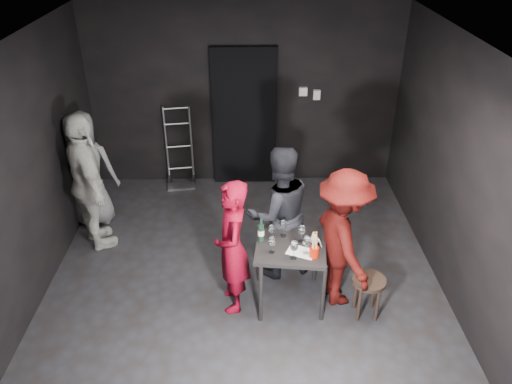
{
  "coord_description": "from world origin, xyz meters",
  "views": [
    {
      "loc": [
        0.06,
        -4.47,
        3.83
      ],
      "look_at": [
        0.14,
        0.25,
        1.06
      ],
      "focal_mm": 35.0,
      "sensor_mm": 36.0,
      "label": 1
    }
  ],
  "objects_px": {
    "hand_truck": "(181,171)",
    "stool": "(368,286)",
    "bystander_grey": "(86,167)",
    "server_red": "(232,247)",
    "woman_black": "(279,209)",
    "breadstick_cup": "(315,245)",
    "tasting_table": "(291,252)",
    "wine_bottle": "(261,233)",
    "bystander_cream": "(86,173)",
    "man_maroon": "(343,236)"
  },
  "relations": [
    {
      "from": "bystander_cream",
      "to": "woman_black",
      "type": "bearing_deg",
      "value": -135.3
    },
    {
      "from": "stool",
      "to": "server_red",
      "type": "bearing_deg",
      "value": 172.58
    },
    {
      "from": "woman_black",
      "to": "breadstick_cup",
      "type": "bearing_deg",
      "value": 96.12
    },
    {
      "from": "hand_truck",
      "to": "bystander_cream",
      "type": "relative_size",
      "value": 0.61
    },
    {
      "from": "tasting_table",
      "to": "bystander_grey",
      "type": "height_order",
      "value": "bystander_grey"
    },
    {
      "from": "tasting_table",
      "to": "breadstick_cup",
      "type": "relative_size",
      "value": 2.47
    },
    {
      "from": "hand_truck",
      "to": "wine_bottle",
      "type": "height_order",
      "value": "hand_truck"
    },
    {
      "from": "bystander_cream",
      "to": "bystander_grey",
      "type": "distance_m",
      "value": 0.62
    },
    {
      "from": "bystander_grey",
      "to": "stool",
      "type": "bearing_deg",
      "value": 151.88
    },
    {
      "from": "stool",
      "to": "bystander_grey",
      "type": "distance_m",
      "value": 3.86
    },
    {
      "from": "stool",
      "to": "bystander_cream",
      "type": "relative_size",
      "value": 0.23
    },
    {
      "from": "woman_black",
      "to": "server_red",
      "type": "bearing_deg",
      "value": 31.03
    },
    {
      "from": "man_maroon",
      "to": "bystander_grey",
      "type": "bearing_deg",
      "value": 47.07
    },
    {
      "from": "tasting_table",
      "to": "stool",
      "type": "xyz_separation_m",
      "value": [
        0.8,
        -0.24,
        -0.28
      ]
    },
    {
      "from": "bystander_cream",
      "to": "stool",
      "type": "bearing_deg",
      "value": -143.97
    },
    {
      "from": "man_maroon",
      "to": "bystander_cream",
      "type": "relative_size",
      "value": 0.8
    },
    {
      "from": "tasting_table",
      "to": "woman_black",
      "type": "relative_size",
      "value": 0.44
    },
    {
      "from": "wine_bottle",
      "to": "breadstick_cup",
      "type": "relative_size",
      "value": 0.91
    },
    {
      "from": "stool",
      "to": "woman_black",
      "type": "relative_size",
      "value": 0.27
    },
    {
      "from": "server_red",
      "to": "wine_bottle",
      "type": "relative_size",
      "value": 5.52
    },
    {
      "from": "stool",
      "to": "man_maroon",
      "type": "xyz_separation_m",
      "value": [
        -0.26,
        0.27,
        0.45
      ]
    },
    {
      "from": "server_red",
      "to": "bystander_grey",
      "type": "bearing_deg",
      "value": -137.94
    },
    {
      "from": "bystander_cream",
      "to": "man_maroon",
      "type": "bearing_deg",
      "value": -141.25
    },
    {
      "from": "tasting_table",
      "to": "bystander_cream",
      "type": "xyz_separation_m",
      "value": [
        -2.36,
        1.07,
        0.38
      ]
    },
    {
      "from": "woman_black",
      "to": "wine_bottle",
      "type": "height_order",
      "value": "woman_black"
    },
    {
      "from": "server_red",
      "to": "woman_black",
      "type": "relative_size",
      "value": 0.88
    },
    {
      "from": "hand_truck",
      "to": "woman_black",
      "type": "xyz_separation_m",
      "value": [
        1.38,
        -2.1,
        0.64
      ]
    },
    {
      "from": "hand_truck",
      "to": "tasting_table",
      "type": "height_order",
      "value": "hand_truck"
    },
    {
      "from": "server_red",
      "to": "woman_black",
      "type": "distance_m",
      "value": 0.77
    },
    {
      "from": "bystander_grey",
      "to": "woman_black",
      "type": "bearing_deg",
      "value": 156.58
    },
    {
      "from": "breadstick_cup",
      "to": "hand_truck",
      "type": "bearing_deg",
      "value": 120.9
    },
    {
      "from": "bystander_cream",
      "to": "breadstick_cup",
      "type": "relative_size",
      "value": 6.82
    },
    {
      "from": "tasting_table",
      "to": "bystander_grey",
      "type": "distance_m",
      "value": 3.03
    },
    {
      "from": "tasting_table",
      "to": "bystander_grey",
      "type": "relative_size",
      "value": 0.46
    },
    {
      "from": "tasting_table",
      "to": "man_maroon",
      "type": "distance_m",
      "value": 0.57
    },
    {
      "from": "stool",
      "to": "breadstick_cup",
      "type": "distance_m",
      "value": 0.78
    },
    {
      "from": "woman_black",
      "to": "bystander_grey",
      "type": "relative_size",
      "value": 1.05
    },
    {
      "from": "hand_truck",
      "to": "stool",
      "type": "height_order",
      "value": "hand_truck"
    },
    {
      "from": "server_red",
      "to": "bystander_grey",
      "type": "xyz_separation_m",
      "value": [
        -1.95,
        1.68,
        0.06
      ]
    },
    {
      "from": "wine_bottle",
      "to": "woman_black",
      "type": "bearing_deg",
      "value": 65.25
    },
    {
      "from": "stool",
      "to": "woman_black",
      "type": "bearing_deg",
      "value": 140.02
    },
    {
      "from": "bystander_grey",
      "to": "hand_truck",
      "type": "bearing_deg",
      "value": -136.38
    },
    {
      "from": "tasting_table",
      "to": "wine_bottle",
      "type": "relative_size",
      "value": 2.72
    },
    {
      "from": "breadstick_cup",
      "to": "tasting_table",
      "type": "bearing_deg",
      "value": 135.25
    },
    {
      "from": "server_red",
      "to": "woman_black",
      "type": "xyz_separation_m",
      "value": [
        0.51,
        0.57,
        0.1
      ]
    },
    {
      "from": "hand_truck",
      "to": "woman_black",
      "type": "height_order",
      "value": "woman_black"
    },
    {
      "from": "hand_truck",
      "to": "server_red",
      "type": "height_order",
      "value": "server_red"
    },
    {
      "from": "woman_black",
      "to": "bystander_cream",
      "type": "xyz_separation_m",
      "value": [
        -2.26,
        0.56,
        0.17
      ]
    },
    {
      "from": "tasting_table",
      "to": "server_red",
      "type": "xyz_separation_m",
      "value": [
        -0.61,
        -0.06,
        0.11
      ]
    },
    {
      "from": "hand_truck",
      "to": "stool",
      "type": "relative_size",
      "value": 2.67
    }
  ]
}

